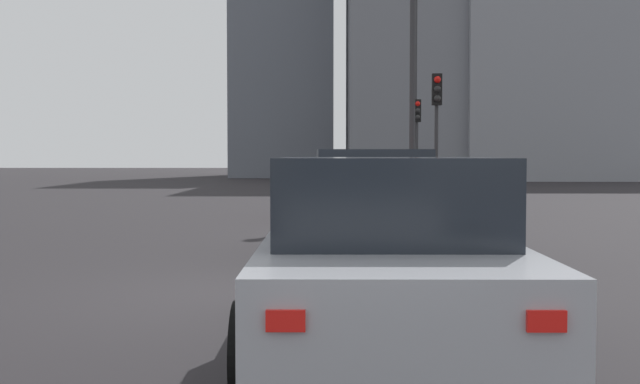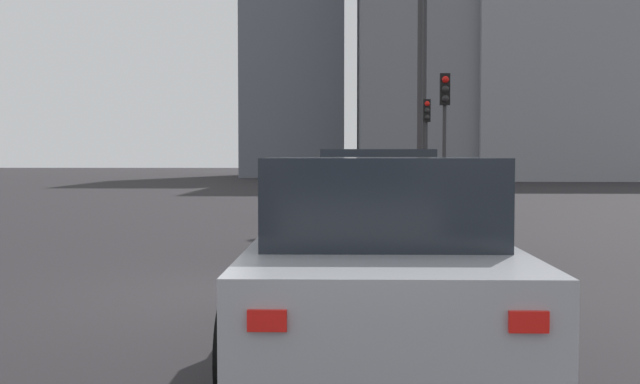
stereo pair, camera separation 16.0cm
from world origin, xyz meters
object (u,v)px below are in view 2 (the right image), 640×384
object	(u,v)px
car_red_left_lead	(365,189)
car_black_left_second	(373,206)
traffic_light_near_left	(445,111)
traffic_light_near_right	(427,125)
car_silver_left_third	(377,258)
street_lamp_kerbside	(420,22)
street_lamp_far	(425,75)

from	to	relation	value
car_red_left_lead	car_black_left_second	xyz separation A→B (m)	(-7.13, 0.08, 0.07)
car_red_left_lead	traffic_light_near_left	distance (m)	5.23
traffic_light_near_right	car_red_left_lead	bearing A→B (deg)	-15.14
car_silver_left_third	street_lamp_kerbside	bearing A→B (deg)	-6.79
traffic_light_near_right	street_lamp_far	distance (m)	2.14
car_black_left_second	car_silver_left_third	world-z (taller)	car_black_left_second
car_red_left_lead	street_lamp_kerbside	size ratio (longest dim) A/B	0.46
street_lamp_kerbside	street_lamp_far	size ratio (longest dim) A/B	1.11
traffic_light_near_left	traffic_light_near_right	world-z (taller)	traffic_light_near_left
car_black_left_second	traffic_light_near_left	world-z (taller)	traffic_light_near_left
car_black_left_second	car_red_left_lead	bearing A→B (deg)	-2.41
car_red_left_lead	traffic_light_near_right	distance (m)	13.77
traffic_light_near_right	street_lamp_kerbside	distance (m)	10.30
car_red_left_lead	traffic_light_near_left	bearing A→B (deg)	-31.81
traffic_light_near_right	street_lamp_far	bearing A→B (deg)	179.74
car_silver_left_third	car_red_left_lead	bearing A→B (deg)	-1.44
car_silver_left_third	street_lamp_far	xyz separation A→B (m)	(26.94, -3.04, 4.00)
car_red_left_lead	car_silver_left_third	distance (m)	13.00
car_red_left_lead	car_silver_left_third	size ratio (longest dim) A/B	0.90
car_red_left_lead	car_silver_left_third	xyz separation A→B (m)	(-13.00, 0.26, 0.03)
traffic_light_near_left	street_lamp_kerbside	size ratio (longest dim) A/B	0.43
car_red_left_lead	car_silver_left_third	bearing A→B (deg)	176.84
car_black_left_second	traffic_light_near_right	xyz separation A→B (m)	(20.47, -2.89, 1.91)
car_black_left_second	traffic_light_near_left	size ratio (longest dim) A/B	1.14
traffic_light_near_left	street_lamp_far	xyz separation A→B (m)	(9.77, -0.39, 1.97)
traffic_light_near_left	street_lamp_far	world-z (taller)	street_lamp_far
street_lamp_kerbside	street_lamp_far	world-z (taller)	street_lamp_kerbside
car_red_left_lead	street_lamp_far	distance (m)	14.77
car_silver_left_third	traffic_light_near_left	size ratio (longest dim) A/B	1.19
street_lamp_far	car_black_left_second	bearing A→B (deg)	172.27
street_lamp_kerbside	street_lamp_far	distance (m)	10.59
traffic_light_near_left	street_lamp_kerbside	distance (m)	2.64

